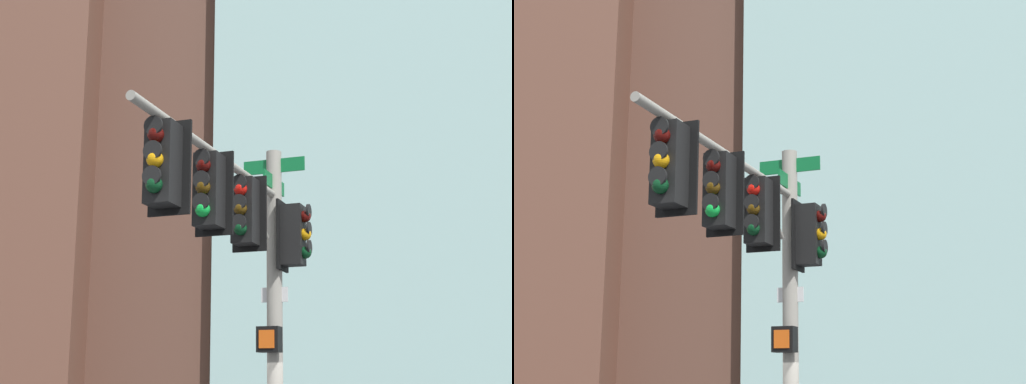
# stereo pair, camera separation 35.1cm
# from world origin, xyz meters

# --- Properties ---
(signal_pole_assembly) EXTENTS (2.31, 5.20, 6.01)m
(signal_pole_assembly) POSITION_xyz_m (-0.56, -1.04, 4.10)
(signal_pole_assembly) COLOR #9E998C
(signal_pole_assembly) RESTS_ON ground_plane
(building_brick_midblock) EXTENTS (21.42, 15.86, 46.87)m
(building_brick_midblock) POSITION_xyz_m (0.19, 35.20, 23.44)
(building_brick_midblock) COLOR brown
(building_brick_midblock) RESTS_ON ground_plane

